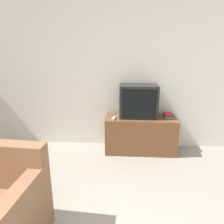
{
  "coord_description": "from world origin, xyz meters",
  "views": [
    {
      "loc": [
        0.52,
        -0.8,
        1.8
      ],
      "look_at": [
        0.32,
        2.41,
        0.81
      ],
      "focal_mm": 35.0,
      "sensor_mm": 36.0,
      "label": 1
    }
  ],
  "objects": [
    {
      "name": "wall_back",
      "position": [
        0.0,
        3.03,
        1.3
      ],
      "size": [
        9.0,
        0.06,
        2.6
      ],
      "color": "white",
      "rests_on": "ground_plane"
    },
    {
      "name": "tv_stand",
      "position": [
        0.79,
        2.75,
        0.31
      ],
      "size": [
        1.21,
        0.47,
        0.62
      ],
      "color": "brown",
      "rests_on": "ground_plane"
    },
    {
      "name": "remote_on_stand",
      "position": [
        0.33,
        2.64,
        0.63
      ],
      "size": [
        0.07,
        0.16,
        0.02
      ],
      "rotation": [
        0.0,
        0.0,
        -0.18
      ],
      "color": "#B7B7B7",
      "rests_on": "tv_stand"
    },
    {
      "name": "television",
      "position": [
        0.74,
        2.79,
        0.9
      ],
      "size": [
        0.63,
        0.38,
        0.55
      ],
      "color": "black",
      "rests_on": "tv_stand"
    },
    {
      "name": "book_stack",
      "position": [
        1.26,
        2.81,
        0.66
      ],
      "size": [
        0.15,
        0.21,
        0.06
      ],
      "color": "silver",
      "rests_on": "tv_stand"
    }
  ]
}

